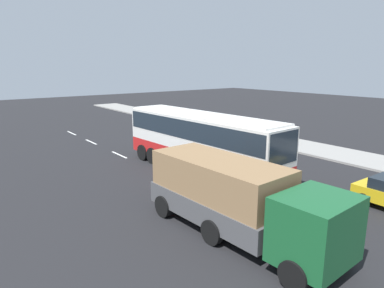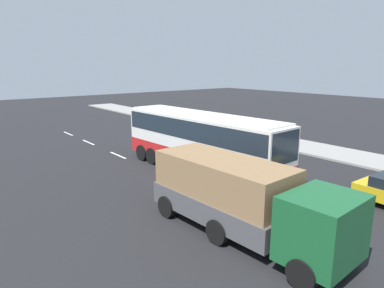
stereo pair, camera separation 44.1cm
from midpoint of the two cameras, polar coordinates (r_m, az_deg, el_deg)
ground_plane at (r=21.23m, az=4.13°, el=-4.77°), size 120.00×120.00×0.00m
sidewalk_curb at (r=28.62m, az=18.77°, el=-0.62°), size 80.00×4.00×0.15m
lane_centreline at (r=17.78m, az=1.74°, el=-8.32°), size 47.09×0.16×0.01m
coach_bus at (r=20.66m, az=0.90°, el=1.24°), size 11.97×3.18×3.65m
cargo_truck at (r=13.24m, az=7.35°, el=-8.74°), size 8.46×2.98×2.85m
pedestrian_near_curb at (r=29.70m, az=14.83°, el=1.96°), size 0.32×0.32×1.51m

